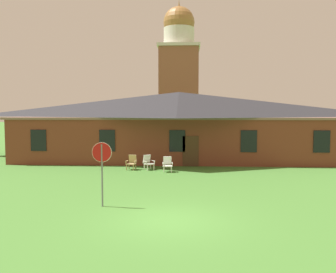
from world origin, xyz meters
name	(u,v)px	position (x,y,z in m)	size (l,w,h in m)	color
ground_plane	(168,221)	(0.00, 0.00, 0.00)	(200.00, 200.00, 0.00)	#477F33
brick_building	(179,124)	(0.00, 17.31, 2.72)	(25.31, 10.40, 5.35)	brown
dome_tower	(179,77)	(-0.35, 33.41, 7.97)	(5.18, 5.18, 17.58)	#93563D
stop_sign	(102,161)	(-2.75, 1.76, 1.85)	(0.81, 0.07, 2.60)	slate
lawn_chair_by_porch	(132,162)	(-2.93, 10.77, 0.50)	(0.72, 0.76, 0.96)	tan
lawn_chair_near_door	(148,162)	(-1.86, 10.82, 0.50)	(0.85, 0.87, 0.96)	silver
lawn_chair_left_end	(167,164)	(-0.55, 10.03, 0.50)	(0.68, 0.71, 0.96)	white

